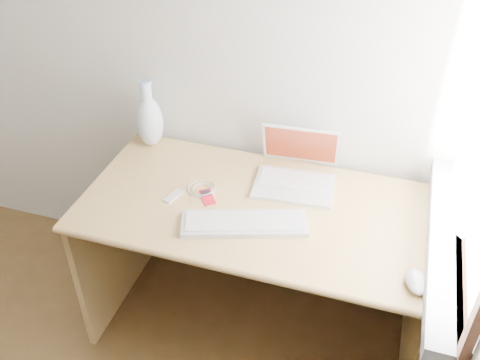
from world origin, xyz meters
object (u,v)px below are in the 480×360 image
(desk, at_px, (262,232))
(external_keyboard, at_px, (244,223))
(vase, at_px, (149,120))
(laptop, at_px, (297,172))

(desk, height_order, external_keyboard, external_keyboard)
(external_keyboard, bearing_deg, vase, 126.16)
(desk, xyz_separation_m, vase, (-0.57, 0.19, 0.33))
(desk, bearing_deg, external_keyboard, -94.80)
(external_keyboard, bearing_deg, desk, 66.83)
(external_keyboard, xyz_separation_m, vase, (-0.55, 0.39, 0.11))
(laptop, relative_size, vase, 1.05)
(desk, distance_m, vase, 0.68)
(desk, distance_m, laptop, 0.29)
(desk, xyz_separation_m, external_keyboard, (-0.02, -0.20, 0.21))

